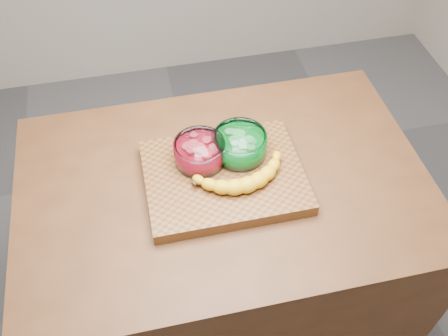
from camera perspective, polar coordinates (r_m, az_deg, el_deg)
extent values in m
plane|color=#545358|center=(2.22, 0.00, -16.46)|extent=(3.50, 3.50, 0.00)
cube|color=#4F2D17|center=(1.82, 0.00, -10.58)|extent=(1.20, 0.80, 0.90)
cube|color=brown|center=(1.44, 0.00, -1.05)|extent=(0.45, 0.35, 0.04)
cylinder|color=white|center=(1.43, -2.80, 1.83)|extent=(0.15, 0.15, 0.07)
cylinder|color=red|center=(1.44, -2.79, 1.56)|extent=(0.13, 0.13, 0.04)
cylinder|color=#FD5064|center=(1.41, -2.83, 2.35)|extent=(0.12, 0.12, 0.02)
cylinder|color=white|center=(1.45, 1.81, 2.69)|extent=(0.16, 0.16, 0.07)
cylinder|color=#049325|center=(1.45, 1.80, 2.40)|extent=(0.13, 0.13, 0.04)
cylinder|color=#6BE47A|center=(1.43, 1.83, 3.22)|extent=(0.13, 0.13, 0.02)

